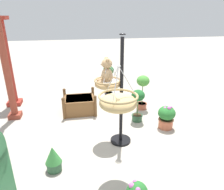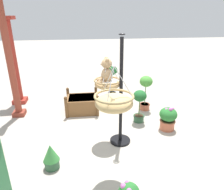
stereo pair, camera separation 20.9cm
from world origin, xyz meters
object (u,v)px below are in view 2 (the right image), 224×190
object	(u,v)px
display_pole_central	(121,113)
greenhouse_pillar_left	(10,62)
potted_plant_tall_leafy	(112,81)
hanging_basket_with_teddy	(107,83)
potted_plant_broad_leaf	(146,89)
potted_plant_small_succulent	(168,118)
wooden_planter_box	(82,103)
potted_plant_bushy_green	(140,103)
hanging_basket_left_high	(114,102)
teddy_bear	(106,72)
greenhouse_pillar_right	(14,64)
potted_plant_fern_front	(51,157)

from	to	relation	value
display_pole_central	greenhouse_pillar_left	world-z (taller)	greenhouse_pillar_left
potted_plant_tall_leafy	hanging_basket_with_teddy	bearing A→B (deg)	168.96
greenhouse_pillar_left	potted_plant_broad_leaf	size ratio (longest dim) A/B	3.04
potted_plant_tall_leafy	potted_plant_small_succulent	size ratio (longest dim) A/B	1.92
greenhouse_pillar_left	wooden_planter_box	bearing A→B (deg)	-90.29
potted_plant_bushy_green	hanging_basket_left_high	bearing A→B (deg)	152.34
teddy_bear	greenhouse_pillar_left	xyz separation A→B (m)	(1.49, 2.24, -0.04)
hanging_basket_left_high	potted_plant_tall_leafy	world-z (taller)	hanging_basket_left_high
greenhouse_pillar_left	wooden_planter_box	world-z (taller)	greenhouse_pillar_left
teddy_bear	greenhouse_pillar_right	bearing A→B (deg)	45.40
hanging_basket_left_high	potted_plant_tall_leafy	distance (m)	3.33
greenhouse_pillar_right	potted_plant_fern_front	size ratio (longest dim) A/B	5.30
greenhouse_pillar_left	potted_plant_fern_front	xyz separation A→B (m)	(-2.27, -1.15, -1.24)
hanging_basket_with_teddy	greenhouse_pillar_right	xyz separation A→B (m)	(2.41, 2.47, -0.06)
potted_plant_fern_front	potted_plant_tall_leafy	distance (m)	3.28
greenhouse_pillar_right	wooden_planter_box	bearing A→B (deg)	-115.77
hanging_basket_with_teddy	wooden_planter_box	distance (m)	1.90
hanging_basket_with_teddy	greenhouse_pillar_right	bearing A→B (deg)	45.68
greenhouse_pillar_right	wooden_planter_box	distance (m)	2.37
teddy_bear	hanging_basket_left_high	world-z (taller)	hanging_basket_left_high
potted_plant_tall_leafy	potted_plant_broad_leaf	world-z (taller)	potted_plant_tall_leafy
hanging_basket_left_high	potted_plant_tall_leafy	bearing A→B (deg)	-8.04
potted_plant_fern_front	potted_plant_broad_leaf	world-z (taller)	potted_plant_broad_leaf
potted_plant_small_succulent	greenhouse_pillar_left	bearing A→B (deg)	70.65
display_pole_central	teddy_bear	world-z (taller)	display_pole_central
greenhouse_pillar_left	potted_plant_fern_front	size ratio (longest dim) A/B	6.35
wooden_planter_box	potted_plant_tall_leafy	size ratio (longest dim) A/B	0.81
greenhouse_pillar_right	potted_plant_small_succulent	world-z (taller)	greenhouse_pillar_right
teddy_bear	hanging_basket_left_high	distance (m)	1.14
teddy_bear	potted_plant_fern_front	xyz separation A→B (m)	(-0.78, 1.09, -1.28)
display_pole_central	potted_plant_fern_front	distance (m)	1.57
potted_plant_fern_front	greenhouse_pillar_left	bearing A→B (deg)	26.77
potted_plant_broad_leaf	greenhouse_pillar_right	bearing A→B (deg)	73.85
greenhouse_pillar_left	potted_plant_bushy_green	world-z (taller)	greenhouse_pillar_left
hanging_basket_with_teddy	potted_plant_small_succulent	size ratio (longest dim) A/B	0.91
wooden_planter_box	teddy_bear	bearing A→B (deg)	-160.85
greenhouse_pillar_right	potted_plant_broad_leaf	size ratio (longest dim) A/B	2.54
teddy_bear	greenhouse_pillar_right	size ratio (longest dim) A/B	0.21
potted_plant_fern_front	potted_plant_tall_leafy	xyz separation A→B (m)	(2.88, -1.52, 0.42)
hanging_basket_left_high	potted_plant_bushy_green	distance (m)	2.19
display_pole_central	potted_plant_fern_front	xyz separation A→B (m)	(-0.63, 1.36, -0.44)
potted_plant_bushy_green	display_pole_central	bearing A→B (deg)	141.69
wooden_planter_box	potted_plant_bushy_green	bearing A→B (deg)	-119.95
hanging_basket_left_high	wooden_planter_box	world-z (taller)	hanging_basket_left_high
hanging_basket_left_high	potted_plant_small_succulent	world-z (taller)	hanging_basket_left_high
greenhouse_pillar_left	hanging_basket_with_teddy	bearing A→B (deg)	-123.39
teddy_bear	hanging_basket_with_teddy	bearing A→B (deg)	-90.00
greenhouse_pillar_left	potted_plant_small_succulent	xyz separation A→B (m)	(-1.31, -3.72, -1.18)
teddy_bear	potted_plant_bushy_green	xyz separation A→B (m)	(0.66, -0.91, -1.01)
hanging_basket_left_high	potted_plant_tall_leafy	size ratio (longest dim) A/B	0.59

